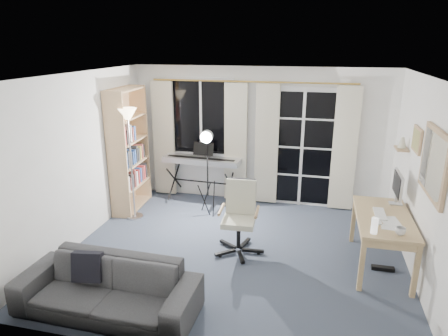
{
  "coord_description": "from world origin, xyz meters",
  "views": [
    {
      "loc": [
        0.99,
        -4.82,
        2.79
      ],
      "look_at": [
        -0.25,
        0.35,
        1.1
      ],
      "focal_mm": 32.0,
      "sensor_mm": 36.0,
      "label": 1
    }
  ],
  "objects_px": {
    "bookshelf": "(127,153)",
    "torchiere_lamp": "(129,131)",
    "desk": "(383,222)",
    "sofa": "(106,280)",
    "monitor": "(398,185)",
    "keyboard_piano": "(202,161)",
    "office_chair": "(240,210)",
    "mug": "(401,230)",
    "studio_light": "(207,147)"
  },
  "relations": [
    {
      "from": "monitor",
      "to": "mug",
      "type": "height_order",
      "value": "monitor"
    },
    {
      "from": "desk",
      "to": "office_chair",
      "type": "bearing_deg",
      "value": 178.69
    },
    {
      "from": "torchiere_lamp",
      "to": "office_chair",
      "type": "distance_m",
      "value": 2.18
    },
    {
      "from": "monitor",
      "to": "sofa",
      "type": "bearing_deg",
      "value": -146.72
    },
    {
      "from": "office_chair",
      "to": "sofa",
      "type": "relative_size",
      "value": 0.51
    },
    {
      "from": "keyboard_piano",
      "to": "mug",
      "type": "relative_size",
      "value": 12.17
    },
    {
      "from": "mug",
      "to": "sofa",
      "type": "distance_m",
      "value": 3.29
    },
    {
      "from": "bookshelf",
      "to": "desk",
      "type": "bearing_deg",
      "value": -17.09
    },
    {
      "from": "torchiere_lamp",
      "to": "monitor",
      "type": "xyz_separation_m",
      "value": [
        3.94,
        -0.2,
        -0.5
      ]
    },
    {
      "from": "torchiere_lamp",
      "to": "studio_light",
      "type": "distance_m",
      "value": 1.24
    },
    {
      "from": "office_chair",
      "to": "desk",
      "type": "relative_size",
      "value": 0.75
    },
    {
      "from": "studio_light",
      "to": "mug",
      "type": "height_order",
      "value": "studio_light"
    },
    {
      "from": "sofa",
      "to": "keyboard_piano",
      "type": "bearing_deg",
      "value": 89.51
    },
    {
      "from": "studio_light",
      "to": "monitor",
      "type": "height_order",
      "value": "studio_light"
    },
    {
      "from": "bookshelf",
      "to": "keyboard_piano",
      "type": "distance_m",
      "value": 1.3
    },
    {
      "from": "torchiere_lamp",
      "to": "desk",
      "type": "xyz_separation_m",
      "value": [
        3.75,
        -0.65,
        -0.85
      ]
    },
    {
      "from": "office_chair",
      "to": "sofa",
      "type": "distance_m",
      "value": 2.02
    },
    {
      "from": "keyboard_piano",
      "to": "office_chair",
      "type": "xyz_separation_m",
      "value": [
        1.01,
        -1.57,
        -0.18
      ]
    },
    {
      "from": "studio_light",
      "to": "desk",
      "type": "bearing_deg",
      "value": -27.98
    },
    {
      "from": "office_chair",
      "to": "sofa",
      "type": "bearing_deg",
      "value": -126.68
    },
    {
      "from": "bookshelf",
      "to": "desk",
      "type": "relative_size",
      "value": 1.58
    },
    {
      "from": "mug",
      "to": "sofa",
      "type": "relative_size",
      "value": 0.06
    },
    {
      "from": "bookshelf",
      "to": "sofa",
      "type": "distance_m",
      "value": 2.94
    },
    {
      "from": "keyboard_piano",
      "to": "office_chair",
      "type": "distance_m",
      "value": 1.87
    },
    {
      "from": "desk",
      "to": "mug",
      "type": "bearing_deg",
      "value": -79.11
    },
    {
      "from": "torchiere_lamp",
      "to": "bookshelf",
      "type": "bearing_deg",
      "value": 124.84
    },
    {
      "from": "torchiere_lamp",
      "to": "monitor",
      "type": "height_order",
      "value": "torchiere_lamp"
    },
    {
      "from": "studio_light",
      "to": "mug",
      "type": "distance_m",
      "value": 3.12
    },
    {
      "from": "desk",
      "to": "monitor",
      "type": "height_order",
      "value": "monitor"
    },
    {
      "from": "keyboard_piano",
      "to": "monitor",
      "type": "height_order",
      "value": "monitor"
    },
    {
      "from": "desk",
      "to": "sofa",
      "type": "relative_size",
      "value": 0.68
    },
    {
      "from": "keyboard_piano",
      "to": "monitor",
      "type": "bearing_deg",
      "value": -17.54
    },
    {
      "from": "mug",
      "to": "torchiere_lamp",
      "type": "bearing_deg",
      "value": 163.37
    },
    {
      "from": "studio_light",
      "to": "office_chair",
      "type": "relative_size",
      "value": 1.49
    },
    {
      "from": "torchiere_lamp",
      "to": "sofa",
      "type": "xyz_separation_m",
      "value": [
        0.79,
        -2.3,
        -1.08
      ]
    },
    {
      "from": "torchiere_lamp",
      "to": "sofa",
      "type": "bearing_deg",
      "value": -70.98
    },
    {
      "from": "monitor",
      "to": "sofa",
      "type": "relative_size",
      "value": 0.26
    },
    {
      "from": "torchiere_lamp",
      "to": "studio_light",
      "type": "relative_size",
      "value": 1.23
    },
    {
      "from": "desk",
      "to": "sofa",
      "type": "xyz_separation_m",
      "value": [
        -2.95,
        -1.65,
        -0.24
      ]
    },
    {
      "from": "keyboard_piano",
      "to": "monitor",
      "type": "distance_m",
      "value": 3.27
    },
    {
      "from": "monitor",
      "to": "mug",
      "type": "xyz_separation_m",
      "value": [
        -0.1,
        -0.95,
        -0.21
      ]
    },
    {
      "from": "desk",
      "to": "studio_light",
      "type": "bearing_deg",
      "value": 158.07
    },
    {
      "from": "sofa",
      "to": "bookshelf",
      "type": "bearing_deg",
      "value": 112.67
    },
    {
      "from": "bookshelf",
      "to": "torchiere_lamp",
      "type": "relative_size",
      "value": 1.14
    },
    {
      "from": "desk",
      "to": "monitor",
      "type": "bearing_deg",
      "value": 65.97
    },
    {
      "from": "monitor",
      "to": "office_chair",
      "type": "bearing_deg",
      "value": -168.78
    },
    {
      "from": "bookshelf",
      "to": "desk",
      "type": "xyz_separation_m",
      "value": [
        4.01,
        -1.02,
        -0.37
      ]
    },
    {
      "from": "bookshelf",
      "to": "torchiere_lamp",
      "type": "distance_m",
      "value": 0.66
    },
    {
      "from": "keyboard_piano",
      "to": "desk",
      "type": "bearing_deg",
      "value": -26.15
    },
    {
      "from": "torchiere_lamp",
      "to": "sofa",
      "type": "distance_m",
      "value": 2.66
    }
  ]
}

